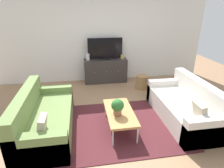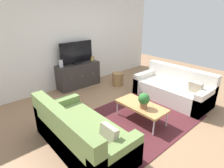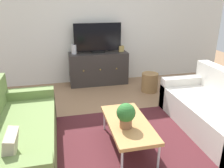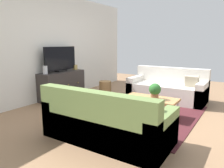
{
  "view_description": "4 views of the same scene",
  "coord_description": "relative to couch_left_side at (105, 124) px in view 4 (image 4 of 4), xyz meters",
  "views": [
    {
      "loc": [
        -0.64,
        -3.23,
        2.22
      ],
      "look_at": [
        0.0,
        0.68,
        0.56
      ],
      "focal_mm": 30.14,
      "sensor_mm": 36.0,
      "label": 1
    },
    {
      "loc": [
        -2.69,
        -2.36,
        2.2
      ],
      "look_at": [
        0.0,
        0.68,
        0.56
      ],
      "focal_mm": 29.77,
      "sensor_mm": 36.0,
      "label": 2
    },
    {
      "loc": [
        -0.79,
        -2.7,
        1.86
      ],
      "look_at": [
        0.0,
        0.68,
        0.56
      ],
      "focal_mm": 37.28,
      "sensor_mm": 36.0,
      "label": 3
    },
    {
      "loc": [
        -3.92,
        -1.82,
        1.45
      ],
      "look_at": [
        0.0,
        0.68,
        0.56
      ],
      "focal_mm": 34.69,
      "sensor_mm": 36.0,
      "label": 4
    }
  ],
  "objects": [
    {
      "name": "mantel_clock",
      "position": [
        2.02,
        2.37,
        0.51
      ],
      "size": [
        0.11,
        0.07,
        0.13
      ],
      "primitive_type": "cube",
      "color": "tan",
      "rests_on": "tv_console"
    },
    {
      "name": "potted_plant",
      "position": [
        1.37,
        -0.23,
        0.28
      ],
      "size": [
        0.23,
        0.23,
        0.31
      ],
      "color": "#936042",
      "rests_on": "coffee_table"
    },
    {
      "name": "couch_left_side",
      "position": [
        0.0,
        0.0,
        0.0
      ],
      "size": [
        0.88,
        1.89,
        0.82
      ],
      "color": "olive",
      "rests_on": "ground_plane"
    },
    {
      "name": "wicker_basket",
      "position": [
        2.45,
        1.66,
        -0.08
      ],
      "size": [
        0.34,
        0.34,
        0.39
      ],
      "primitive_type": "cylinder",
      "color": "#9E7547",
      "rests_on": "ground_plane"
    },
    {
      "name": "couch_right_side",
      "position": [
        2.87,
        0.0,
        0.0
      ],
      "size": [
        0.88,
        1.89,
        0.82
      ],
      "color": "silver",
      "rests_on": "ground_plane"
    },
    {
      "name": "ground_plane",
      "position": [
        1.44,
        0.1,
        -0.27
      ],
      "size": [
        10.0,
        10.0,
        0.0
      ],
      "primitive_type": "plane",
      "color": "#997251"
    },
    {
      "name": "flat_screen_tv",
      "position": [
        1.49,
        2.39,
        0.76
      ],
      "size": [
        1.03,
        0.16,
        0.64
      ],
      "color": "black",
      "rests_on": "tv_console"
    },
    {
      "name": "glass_vase",
      "position": [
        0.97,
        2.37,
        0.54
      ],
      "size": [
        0.11,
        0.11,
        0.2
      ],
      "primitive_type": "cylinder",
      "color": "silver",
      "rests_on": "tv_console"
    },
    {
      "name": "area_rug",
      "position": [
        1.44,
        -0.05,
        -0.27
      ],
      "size": [
        2.5,
        1.9,
        0.01
      ],
      "primitive_type": "cube",
      "color": "#4C1E23",
      "rests_on": "ground_plane"
    },
    {
      "name": "tv_console",
      "position": [
        1.49,
        2.37,
        0.08
      ],
      "size": [
        1.29,
        0.47,
        0.72
      ],
      "color": "#332D2B",
      "rests_on": "ground_plane"
    },
    {
      "name": "coffee_table",
      "position": [
        1.44,
        -0.12,
        0.07
      ],
      "size": [
        0.51,
        1.06,
        0.38
      ],
      "color": "#B7844C",
      "rests_on": "ground_plane"
    },
    {
      "name": "wall_back",
      "position": [
        1.44,
        2.65,
        1.08
      ],
      "size": [
        6.4,
        0.12,
        2.7
      ],
      "primitive_type": "cube",
      "color": "silver",
      "rests_on": "ground_plane"
    }
  ]
}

